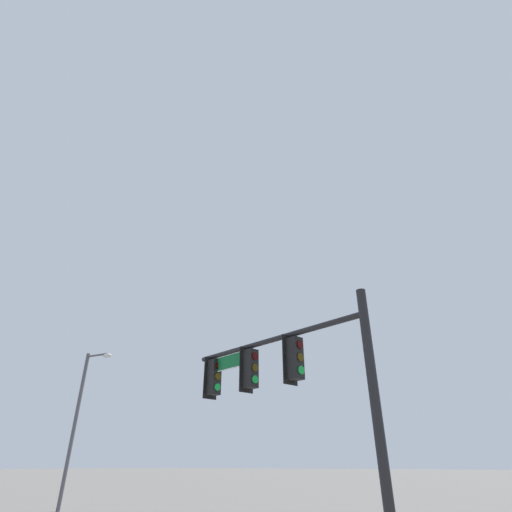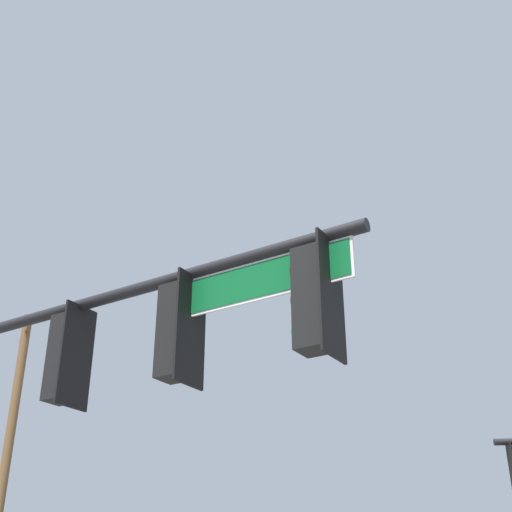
% 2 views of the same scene
% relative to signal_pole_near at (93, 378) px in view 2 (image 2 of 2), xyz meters
% --- Properties ---
extents(signal_pole_near, '(6.28, 1.81, 5.63)m').
position_rel_signal_pole_near_xyz_m(signal_pole_near, '(0.00, 0.00, 0.00)').
color(signal_pole_near, black).
rests_on(signal_pole_near, ground_plane).
extents(utility_pole, '(1.59, 1.69, 10.90)m').
position_rel_signal_pole_near_xyz_m(utility_pole, '(-10.48, 12.57, 1.58)').
color(utility_pole, brown).
rests_on(utility_pole, ground_plane).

